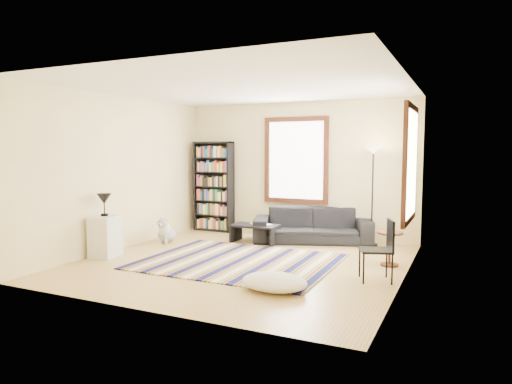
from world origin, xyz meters
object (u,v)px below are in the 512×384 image
at_px(floor_lamp, 372,197).
at_px(side_table, 390,249).
at_px(sofa, 312,225).
at_px(bookshelf, 214,186).
at_px(white_cabinet, 105,236).
at_px(folding_chair, 376,250).
at_px(coffee_table, 255,234).
at_px(dog, 167,230).
at_px(floor_cushion, 274,282).

bearing_deg(floor_lamp, side_table, -68.52).
height_order(sofa, floor_lamp, floor_lamp).
relative_size(bookshelf, white_cabinet, 2.86).
xyz_separation_m(sofa, side_table, (1.69, -1.30, -0.07)).
bearing_deg(folding_chair, white_cabinet, 165.27).
distance_m(sofa, side_table, 2.14).
relative_size(coffee_table, floor_lamp, 0.48).
relative_size(floor_lamp, dog, 3.70).
xyz_separation_m(bookshelf, white_cabinet, (-0.40, -2.97, -0.65)).
relative_size(bookshelf, folding_chair, 2.33).
bearing_deg(floor_lamp, bookshelf, 177.25).
xyz_separation_m(bookshelf, side_table, (4.10, -1.57, -0.73)).
bearing_deg(floor_cushion, floor_lamp, 79.72).
bearing_deg(side_table, dog, 179.88).
xyz_separation_m(coffee_table, dog, (-1.59, -0.71, 0.07)).
height_order(coffee_table, floor_cushion, coffee_table).
bearing_deg(side_table, folding_chair, -93.06).
distance_m(sofa, folding_chair, 2.78).
distance_m(bookshelf, dog, 1.74).
xyz_separation_m(floor_lamp, side_table, (0.55, -1.40, -0.66)).
xyz_separation_m(coffee_table, folding_chair, (2.62, -1.65, 0.25)).
bearing_deg(dog, coffee_table, 15.90).
height_order(folding_chair, dog, folding_chair).
bearing_deg(sofa, coffee_table, -168.87).
distance_m(coffee_table, dog, 1.74).
bearing_deg(white_cabinet, bookshelf, 70.04).
bearing_deg(side_table, sofa, 142.44).
bearing_deg(floor_lamp, coffee_table, -162.07).
bearing_deg(white_cabinet, coffee_table, 36.91).
relative_size(coffee_table, dog, 1.79).
bearing_deg(dog, sofa, 18.63).
bearing_deg(floor_lamp, folding_chair, -77.89).
distance_m(side_table, folding_chair, 0.95).
xyz_separation_m(sofa, white_cabinet, (-2.81, -2.70, 0.01)).
bearing_deg(floor_cushion, white_cabinet, 171.06).
distance_m(folding_chair, dog, 4.31).
bearing_deg(dog, folding_chair, -20.81).
relative_size(floor_lamp, side_table, 3.44).
bearing_deg(dog, side_table, -8.26).
distance_m(folding_chair, white_cabinet, 4.48).
bearing_deg(folding_chair, coffee_table, 127.00).
height_order(floor_lamp, white_cabinet, floor_lamp).
distance_m(sofa, coffee_table, 1.15).
height_order(bookshelf, floor_lamp, bookshelf).
height_order(coffee_table, dog, dog).
distance_m(bookshelf, white_cabinet, 3.07).
bearing_deg(sofa, white_cabinet, -155.92).
relative_size(floor_lamp, white_cabinet, 2.66).
bearing_deg(bookshelf, sofa, -6.41).
bearing_deg(floor_cushion, bookshelf, 130.04).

